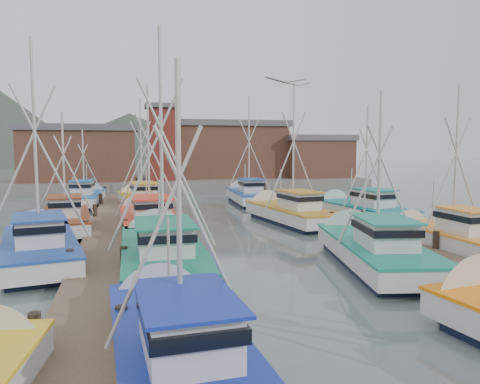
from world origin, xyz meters
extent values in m
plane|color=#526260|center=(0.00, 0.00, 0.00)|extent=(260.00, 260.00, 0.00)
cube|color=brown|center=(-7.00, 4.00, 0.20)|extent=(2.20, 46.00, 0.40)
cylinder|color=black|center=(-8.00, -9.00, 0.45)|extent=(0.30, 0.30, 1.50)
cylinder|color=black|center=(-8.00, -2.00, 0.45)|extent=(0.30, 0.30, 1.50)
cylinder|color=black|center=(-8.00, 5.00, 0.45)|extent=(0.30, 0.30, 1.50)
cylinder|color=black|center=(-8.00, 12.00, 0.45)|extent=(0.30, 0.30, 1.50)
cylinder|color=black|center=(-8.00, 19.00, 0.45)|extent=(0.30, 0.30, 1.50)
cylinder|color=black|center=(-8.00, 26.00, 0.45)|extent=(0.30, 0.30, 1.50)
cylinder|color=black|center=(-6.00, -9.00, 0.45)|extent=(0.30, 0.30, 1.50)
cylinder|color=black|center=(-6.00, -2.00, 0.45)|extent=(0.30, 0.30, 1.50)
cylinder|color=black|center=(-6.00, 5.00, 0.45)|extent=(0.30, 0.30, 1.50)
cylinder|color=black|center=(-6.00, 12.00, 0.45)|extent=(0.30, 0.30, 1.50)
cylinder|color=black|center=(-6.00, 19.00, 0.45)|extent=(0.30, 0.30, 1.50)
cylinder|color=black|center=(-6.00, 26.00, 0.45)|extent=(0.30, 0.30, 1.50)
cube|color=brown|center=(7.00, 4.00, 0.20)|extent=(2.20, 46.00, 0.40)
cylinder|color=black|center=(6.00, -2.00, 0.45)|extent=(0.30, 0.30, 1.50)
cylinder|color=black|center=(6.00, 5.00, 0.45)|extent=(0.30, 0.30, 1.50)
cylinder|color=black|center=(6.00, 12.00, 0.45)|extent=(0.30, 0.30, 1.50)
cylinder|color=black|center=(6.00, 19.00, 0.45)|extent=(0.30, 0.30, 1.50)
cylinder|color=black|center=(6.00, 26.00, 0.45)|extent=(0.30, 0.30, 1.50)
cylinder|color=black|center=(8.00, -2.00, 0.45)|extent=(0.30, 0.30, 1.50)
cylinder|color=black|center=(8.00, 5.00, 0.45)|extent=(0.30, 0.30, 1.50)
cylinder|color=black|center=(8.00, 12.00, 0.45)|extent=(0.30, 0.30, 1.50)
cylinder|color=black|center=(8.00, 19.00, 0.45)|extent=(0.30, 0.30, 1.50)
cylinder|color=black|center=(8.00, 26.00, 0.45)|extent=(0.30, 0.30, 1.50)
cube|color=slate|center=(0.00, 37.00, 0.60)|extent=(44.00, 16.00, 1.20)
cube|color=brown|center=(-11.00, 35.00, 3.95)|extent=(12.00, 8.00, 5.50)
cube|color=#58585D|center=(-11.00, 35.00, 7.05)|extent=(12.72, 8.48, 0.70)
cube|color=brown|center=(6.00, 37.00, 4.30)|extent=(14.00, 9.00, 6.20)
cube|color=#58585D|center=(6.00, 37.00, 7.75)|extent=(14.84, 9.54, 0.70)
cube|color=brown|center=(17.00, 34.00, 3.45)|extent=(8.00, 6.00, 4.50)
cube|color=#58585D|center=(17.00, 34.00, 6.05)|extent=(8.48, 6.36, 0.70)
cube|color=maroon|center=(-2.00, 33.00, 5.20)|extent=(3.00, 3.00, 8.00)
cube|color=#58585D|center=(-2.00, 33.00, 9.45)|extent=(3.60, 3.60, 0.50)
cone|color=#444D40|center=(-5.00, 130.00, 0.00)|extent=(140.00, 140.00, 30.00)
cone|color=#444D40|center=(35.00, 120.00, 0.00)|extent=(90.00, 90.00, 24.00)
cube|color=black|center=(-4.77, -10.85, 0.05)|extent=(2.75, 7.27, 0.70)
cube|color=silver|center=(-4.77, -10.85, 0.70)|extent=(3.13, 8.26, 0.80)
cube|color=#152A9B|center=(-4.77, -10.85, 1.08)|extent=(3.21, 8.35, 0.10)
cone|color=silver|center=(-5.01, -6.80, 0.55)|extent=(2.60, 1.25, 2.54)
cube|color=silver|center=(-4.71, -11.82, 1.65)|extent=(1.78, 2.53, 1.10)
cube|color=black|center=(-4.71, -11.82, 1.88)|extent=(1.90, 2.78, 0.28)
cube|color=#152A9B|center=(-4.71, -11.82, 2.24)|extent=(2.02, 2.95, 0.07)
cylinder|color=#B5B0A6|center=(-4.76, -11.01, 3.98)|extent=(0.12, 0.12, 5.77)
cylinder|color=#B5B0A6|center=(-5.28, -11.04, 3.31)|extent=(2.07, 0.21, 4.51)
cylinder|color=#B5B0A6|center=(-4.24, -10.98, 3.31)|extent=(2.07, 0.21, 4.51)
cylinder|color=#B5B0A6|center=(-4.86, -9.39, 2.30)|extent=(0.07, 0.07, 2.27)
cone|color=silver|center=(3.90, -8.82, 0.55)|extent=(3.12, 1.50, 3.00)
cube|color=black|center=(-4.47, -1.74, 0.05)|extent=(2.76, 8.45, 0.70)
cube|color=silver|center=(-4.47, -1.74, 0.70)|extent=(3.13, 9.61, 0.80)
cube|color=#0C7D59|center=(-4.47, -1.74, 1.08)|extent=(3.23, 9.70, 0.10)
cone|color=silver|center=(-4.48, 3.06, 0.55)|extent=(3.00, 1.10, 3.00)
cube|color=silver|center=(-4.47, -2.90, 1.65)|extent=(1.94, 2.88, 1.10)
cube|color=black|center=(-4.47, -2.90, 1.88)|extent=(2.07, 3.17, 0.28)
cube|color=#0C7D59|center=(-4.47, -2.90, 2.24)|extent=(2.19, 3.36, 0.07)
cylinder|color=#B5B0A6|center=(-4.47, -1.93, 5.41)|extent=(0.13, 0.13, 8.62)
cylinder|color=#B5B0A6|center=(-5.09, -1.94, 4.40)|extent=(3.07, 0.10, 6.74)
cylinder|color=#B5B0A6|center=(-3.86, -1.93, 4.40)|extent=(3.07, 0.10, 6.74)
cylinder|color=#B5B0A6|center=(-4.48, -0.01, 2.30)|extent=(0.08, 0.08, 2.68)
cube|color=black|center=(4.34, -3.01, 0.05)|extent=(3.92, 8.16, 0.70)
cube|color=silver|center=(4.34, -3.01, 0.70)|extent=(4.45, 9.28, 0.80)
cube|color=#14876D|center=(4.34, -3.01, 1.08)|extent=(4.56, 9.38, 0.10)
cone|color=silver|center=(5.14, 1.37, 0.55)|extent=(2.93, 1.58, 2.78)
cube|color=silver|center=(4.14, -4.06, 1.65)|extent=(2.25, 2.95, 1.10)
cube|color=black|center=(4.14, -4.06, 1.88)|extent=(2.41, 3.23, 0.28)
cube|color=#14876D|center=(4.14, -4.06, 2.24)|extent=(2.56, 3.43, 0.07)
cylinder|color=#B5B0A6|center=(4.30, -3.18, 4.23)|extent=(0.14, 0.14, 6.27)
cylinder|color=#B5B0A6|center=(3.74, -3.08, 3.50)|extent=(2.23, 0.50, 4.90)
cylinder|color=#B5B0A6|center=(4.86, -3.28, 3.50)|extent=(2.23, 0.50, 4.90)
cylinder|color=#B5B0A6|center=(4.63, -1.43, 2.30)|extent=(0.08, 0.08, 2.48)
cube|color=black|center=(-9.59, 0.87, 0.05)|extent=(3.94, 8.08, 0.70)
cube|color=silver|center=(-9.59, 0.87, 0.70)|extent=(4.48, 9.18, 0.80)
cube|color=#1B419F|center=(-9.59, 0.87, 1.08)|extent=(4.58, 9.28, 0.10)
cone|color=silver|center=(-10.42, 5.18, 0.55)|extent=(2.90, 1.60, 2.74)
cube|color=silver|center=(-9.38, -0.17, 1.65)|extent=(2.24, 2.93, 1.10)
cube|color=black|center=(-9.38, -0.17, 1.88)|extent=(2.41, 3.21, 0.28)
cube|color=#1B419F|center=(-9.38, -0.17, 2.24)|extent=(2.55, 3.40, 0.07)
cylinder|color=#B5B0A6|center=(-9.55, 0.69, 5.36)|extent=(0.15, 0.15, 8.53)
cylinder|color=#B5B0A6|center=(-10.15, 0.58, 4.36)|extent=(3.00, 0.68, 6.66)
cylinder|color=#B5B0A6|center=(-8.96, 0.81, 4.36)|extent=(3.00, 0.68, 6.66)
cylinder|color=#B5B0A6|center=(-9.89, 2.42, 2.30)|extent=(0.09, 0.09, 2.64)
cube|color=black|center=(9.24, -1.37, 0.05)|extent=(2.46, 6.47, 0.70)
cube|color=silver|center=(9.24, -1.37, 0.70)|extent=(2.80, 7.35, 0.80)
cube|color=orange|center=(9.24, -1.37, 1.08)|extent=(2.87, 7.43, 0.10)
cone|color=silver|center=(9.03, 2.24, 0.55)|extent=(2.34, 1.23, 2.28)
cube|color=silver|center=(9.29, -2.24, 1.65)|extent=(1.60, 2.25, 1.10)
cube|color=black|center=(9.29, -2.24, 1.88)|extent=(1.71, 2.47, 0.28)
cube|color=orange|center=(9.29, -2.24, 2.24)|extent=(1.81, 2.62, 0.07)
cylinder|color=#B5B0A6|center=(9.25, -1.52, 4.54)|extent=(0.11, 0.11, 6.88)
cylinder|color=#B5B0A6|center=(8.76, -1.54, 3.73)|extent=(2.45, 0.22, 5.38)
cylinder|color=#B5B0A6|center=(9.73, -1.49, 3.73)|extent=(2.45, 0.22, 5.38)
cylinder|color=#B5B0A6|center=(9.16, -0.07, 2.30)|extent=(0.07, 0.07, 2.12)
cube|color=black|center=(-4.61, 7.23, 0.05)|extent=(3.14, 8.55, 0.70)
cube|color=silver|center=(-4.61, 7.23, 0.70)|extent=(3.57, 9.71, 0.80)
cube|color=red|center=(-4.61, 7.23, 1.08)|extent=(3.67, 9.81, 0.10)
cone|color=silver|center=(-4.83, 12.01, 0.55)|extent=(3.04, 1.24, 2.99)
cube|color=silver|center=(-4.55, 6.08, 1.65)|extent=(2.07, 2.96, 1.10)
cube|color=black|center=(-4.55, 6.08, 1.88)|extent=(2.21, 3.25, 0.28)
cube|color=red|center=(-4.55, 6.08, 2.24)|extent=(2.34, 3.45, 0.07)
cylinder|color=#B5B0A6|center=(-4.60, 7.04, 4.88)|extent=(0.14, 0.14, 7.56)
cylinder|color=#B5B0A6|center=(-5.21, 7.01, 3.99)|extent=(2.71, 0.23, 5.91)
cylinder|color=#B5B0A6|center=(-3.98, 7.07, 3.99)|extent=(2.71, 0.23, 5.91)
cylinder|color=#B5B0A6|center=(-4.69, 8.95, 2.30)|extent=(0.08, 0.08, 2.67)
cube|color=black|center=(4.63, 8.28, 0.05)|extent=(3.63, 7.87, 0.70)
cube|color=silver|center=(4.63, 8.28, 0.70)|extent=(4.13, 8.94, 0.80)
cube|color=#BB8218|center=(4.63, 8.28, 1.08)|extent=(4.22, 9.04, 0.10)
cone|color=silver|center=(3.95, 12.53, 0.55)|extent=(2.83, 1.51, 2.69)
cube|color=silver|center=(4.80, 7.26, 1.65)|extent=(2.12, 2.82, 1.10)
cube|color=black|center=(4.80, 7.26, 1.88)|extent=(2.27, 3.10, 0.28)
cube|color=#BB8218|center=(4.80, 7.26, 2.24)|extent=(2.41, 3.28, 0.07)
cylinder|color=#B5B0A6|center=(4.66, 8.11, 5.10)|extent=(0.14, 0.14, 8.01)
cylinder|color=#B5B0A6|center=(4.12, 8.03, 4.16)|extent=(2.83, 0.54, 6.25)
cylinder|color=#B5B0A6|center=(5.20, 8.20, 4.16)|extent=(2.83, 0.54, 6.25)
cylinder|color=#B5B0A6|center=(4.39, 9.81, 2.30)|extent=(0.08, 0.08, 2.40)
cube|color=black|center=(-9.44, 8.54, 0.05)|extent=(3.05, 7.25, 0.70)
cube|color=silver|center=(-9.44, 8.54, 0.70)|extent=(3.46, 8.24, 0.80)
cube|color=maroon|center=(-9.44, 8.54, 1.08)|extent=(3.55, 8.32, 0.10)
cone|color=silver|center=(-9.88, 12.51, 0.55)|extent=(2.60, 1.37, 2.50)
cube|color=silver|center=(-9.33, 7.59, 1.65)|extent=(1.87, 2.56, 1.10)
cube|color=black|center=(-9.33, 7.59, 1.88)|extent=(1.99, 2.81, 0.28)
cube|color=maroon|center=(-9.33, 7.59, 2.24)|extent=(2.12, 2.98, 0.07)
cylinder|color=#B5B0A6|center=(-9.42, 8.38, 4.08)|extent=(0.13, 0.13, 5.96)
cylinder|color=#B5B0A6|center=(-9.97, 8.32, 3.38)|extent=(2.14, 0.32, 4.66)
cylinder|color=#B5B0A6|center=(-8.88, 8.44, 3.38)|extent=(2.14, 0.32, 4.66)
cylinder|color=#B5B0A6|center=(-9.60, 9.97, 2.30)|extent=(0.08, 0.08, 2.40)
cube|color=black|center=(9.82, 8.23, 0.05)|extent=(3.35, 7.54, 0.70)
cube|color=silver|center=(9.82, 8.23, 0.70)|extent=(3.81, 8.57, 0.80)
cube|color=#077174|center=(9.82, 8.23, 1.08)|extent=(3.90, 8.67, 0.10)
cone|color=silver|center=(9.27, 12.34, 0.55)|extent=(2.74, 1.44, 2.62)
cube|color=silver|center=(9.95, 7.25, 1.65)|extent=(2.01, 2.69, 1.10)
cube|color=black|center=(9.95, 7.25, 1.88)|extent=(2.15, 2.95, 0.28)
cube|color=#077174|center=(9.95, 7.25, 2.24)|extent=(2.28, 3.13, 0.07)
cylinder|color=#B5B0A6|center=(9.84, 8.07, 4.45)|extent=(0.14, 0.14, 6.69)
cylinder|color=#B5B0A6|center=(9.29, 8.00, 3.66)|extent=(2.39, 0.41, 5.23)
cylinder|color=#B5B0A6|center=(10.39, 8.14, 3.66)|extent=(2.39, 0.41, 5.23)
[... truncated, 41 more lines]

